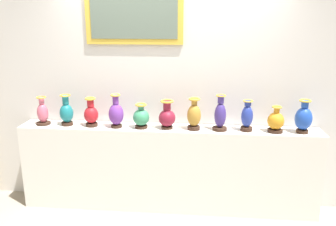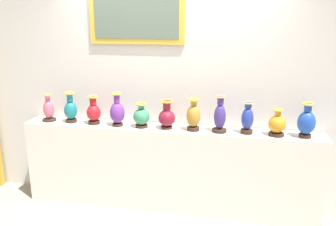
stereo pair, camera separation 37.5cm
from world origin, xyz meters
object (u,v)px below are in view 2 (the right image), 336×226
at_px(vase_burgundy, 167,116).
at_px(vase_cobalt, 247,119).
at_px(vase_violet, 117,112).
at_px(vase_sapphire, 306,122).
at_px(vase_teal, 71,110).
at_px(vase_crimson, 94,112).
at_px(vase_indigo, 220,117).
at_px(vase_amber, 277,124).
at_px(vase_jade, 141,116).
at_px(vase_rose, 49,110).
at_px(vase_ochre, 193,116).

relative_size(vase_burgundy, vase_cobalt, 0.94).
relative_size(vase_violet, vase_sapphire, 1.05).
bearing_deg(vase_teal, vase_violet, -2.87).
relative_size(vase_crimson, vase_indigo, 0.84).
bearing_deg(vase_indigo, vase_amber, -0.86).
bearing_deg(vase_burgundy, vase_indigo, -0.58).
relative_size(vase_jade, vase_indigo, 0.70).
bearing_deg(vase_crimson, vase_amber, -0.52).
height_order(vase_teal, vase_burgundy, vase_teal).
distance_m(vase_jade, vase_amber, 1.44).
distance_m(vase_jade, vase_indigo, 0.86).
relative_size(vase_rose, vase_teal, 0.92).
xyz_separation_m(vase_crimson, vase_jade, (0.57, -0.01, -0.02)).
relative_size(vase_cobalt, vase_sapphire, 0.94).
relative_size(vase_ochre, vase_sapphire, 0.98).
relative_size(vase_crimson, vase_cobalt, 0.97).
bearing_deg(vase_cobalt, vase_indigo, -178.63).
bearing_deg(vase_indigo, vase_rose, 179.44).
distance_m(vase_ochre, vase_cobalt, 0.56).
bearing_deg(vase_cobalt, vase_jade, -179.44).
xyz_separation_m(vase_jade, vase_sapphire, (1.72, -0.00, 0.04)).
bearing_deg(vase_crimson, vase_teal, 177.85).
bearing_deg(vase_crimson, vase_cobalt, -0.09).
relative_size(vase_crimson, vase_violet, 0.88).
relative_size(vase_violet, vase_indigo, 0.96).
relative_size(vase_indigo, vase_cobalt, 1.16).
bearing_deg(vase_teal, vase_burgundy, -0.72).
relative_size(vase_violet, vase_ochre, 1.07).
xyz_separation_m(vase_burgundy, vase_amber, (1.16, -0.01, -0.02)).
xyz_separation_m(vase_rose, vase_sapphire, (2.85, -0.02, 0.03)).
bearing_deg(vase_teal, vase_amber, -0.72).
bearing_deg(vase_rose, vase_violet, -1.89).
relative_size(vase_rose, vase_jade, 1.17).
relative_size(vase_violet, vase_burgundy, 1.18).
distance_m(vase_teal, vase_violet, 0.58).
height_order(vase_teal, vase_ochre, same).
distance_m(vase_amber, vase_sapphire, 0.28).
bearing_deg(vase_indigo, vase_jade, -179.71).
xyz_separation_m(vase_rose, vase_burgundy, (1.42, -0.01, 0.00)).
bearing_deg(vase_violet, vase_indigo, 0.44).
relative_size(vase_teal, vase_jade, 1.28).
height_order(vase_crimson, vase_ochre, vase_ochre).
bearing_deg(vase_rose, vase_crimson, -1.03).
distance_m(vase_violet, vase_ochre, 0.85).
bearing_deg(vase_crimson, vase_rose, 178.97).
distance_m(vase_crimson, vase_ochre, 1.14).
distance_m(vase_ochre, vase_indigo, 0.28).
distance_m(vase_crimson, vase_jade, 0.57).
bearing_deg(vase_burgundy, vase_teal, 179.28).
xyz_separation_m(vase_teal, vase_violet, (0.58, -0.03, 0.01)).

